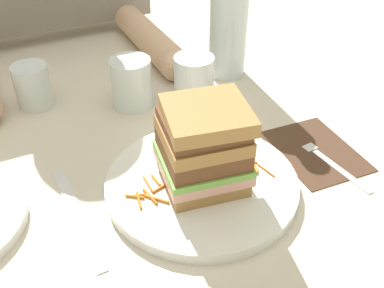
{
  "coord_description": "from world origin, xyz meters",
  "views": [
    {
      "loc": [
        -0.21,
        -0.42,
        0.43
      ],
      "look_at": [
        0.01,
        0.02,
        0.06
      ],
      "focal_mm": 42.58,
      "sensor_mm": 36.0,
      "label": 1
    }
  ],
  "objects": [
    {
      "name": "carrot_shred_3",
      "position": [
        -0.07,
        -0.0,
        0.02
      ],
      "size": [
        0.03,
        0.01,
        0.0
      ],
      "primitive_type": "cylinder",
      "rotation": [
        0.0,
        1.57,
        5.92
      ],
      "color": "orange",
      "rests_on": "main_plate"
    },
    {
      "name": "carrot_shred_7",
      "position": [
        -0.06,
        -0.02,
        0.02
      ],
      "size": [
        0.03,
        0.03,
        0.0
      ],
      "primitive_type": "cylinder",
      "rotation": [
        0.0,
        1.57,
        2.3
      ],
      "color": "orange",
      "rests_on": "main_plate"
    },
    {
      "name": "carrot_shred_2",
      "position": [
        -0.05,
        0.0,
        0.02
      ],
      "size": [
        0.02,
        0.01,
        0.0
      ],
      "primitive_type": "cylinder",
      "rotation": [
        0.0,
        1.57,
        0.27
      ],
      "color": "orange",
      "rests_on": "main_plate"
    },
    {
      "name": "carrot_shred_0",
      "position": [
        -0.08,
        -0.01,
        0.02
      ],
      "size": [
        0.01,
        0.03,
        0.0
      ],
      "primitive_type": "cylinder",
      "rotation": [
        0.0,
        1.57,
        1.38
      ],
      "color": "orange",
      "rests_on": "main_plate"
    },
    {
      "name": "carrot_shred_8",
      "position": [
        0.09,
        -0.02,
        0.02
      ],
      "size": [
        0.02,
        0.03,
        0.0
      ],
      "primitive_type": "cylinder",
      "rotation": [
        0.0,
        1.57,
        2.06
      ],
      "color": "orange",
      "rests_on": "main_plate"
    },
    {
      "name": "carrot_shred_13",
      "position": [
        0.08,
        -0.01,
        0.02
      ],
      "size": [
        0.02,
        0.02,
        0.0
      ],
      "primitive_type": "cylinder",
      "rotation": [
        0.0,
        1.57,
        0.67
      ],
      "color": "orange",
      "rests_on": "main_plate"
    },
    {
      "name": "carrot_shred_6",
      "position": [
        -0.06,
        0.02,
        0.02
      ],
      "size": [
        0.0,
        0.03,
        0.0
      ],
      "primitive_type": "cylinder",
      "rotation": [
        0.0,
        1.57,
        1.55
      ],
      "color": "orange",
      "rests_on": "main_plate"
    },
    {
      "name": "juice_glass",
      "position": [
        0.11,
        0.21,
        0.04
      ],
      "size": [
        0.07,
        0.07,
        0.08
      ],
      "color": "white",
      "rests_on": "ground_plane"
    },
    {
      "name": "carrot_shred_4",
      "position": [
        -0.04,
        0.02,
        0.02
      ],
      "size": [
        0.01,
        0.02,
        0.0
      ],
      "primitive_type": "cylinder",
      "rotation": [
        0.0,
        1.57,
        1.65
      ],
      "color": "orange",
      "rests_on": "main_plate"
    },
    {
      "name": "ground_plane",
      "position": [
        0.0,
        0.0,
        0.0
      ],
      "size": [
        3.0,
        3.0,
        0.0
      ],
      "primitive_type": "plane",
      "color": "beige"
    },
    {
      "name": "fork",
      "position": [
        0.21,
        -0.03,
        0.0
      ],
      "size": [
        0.03,
        0.17,
        0.0
      ],
      "color": "silver",
      "rests_on": "napkin_dark"
    },
    {
      "name": "main_plate",
      "position": [
        0.01,
        -0.01,
        0.01
      ],
      "size": [
        0.26,
        0.26,
        0.02
      ],
      "primitive_type": "cylinder",
      "color": "white",
      "rests_on": "ground_plane"
    },
    {
      "name": "empty_tumbler_1",
      "position": [
        -0.15,
        0.32,
        0.04
      ],
      "size": [
        0.06,
        0.06,
        0.08
      ],
      "primitive_type": "cylinder",
      "color": "silver",
      "rests_on": "ground_plane"
    },
    {
      "name": "empty_tumbler_0",
      "position": [
        0.01,
        0.24,
        0.04
      ],
      "size": [
        0.07,
        0.07,
        0.09
      ],
      "primitive_type": "cylinder",
      "color": "silver",
      "rests_on": "ground_plane"
    },
    {
      "name": "carrot_shred_9",
      "position": [
        0.09,
        -0.0,
        0.02
      ],
      "size": [
        0.02,
        0.03,
        0.0
      ],
      "primitive_type": "cylinder",
      "rotation": [
        0.0,
        1.57,
        5.35
      ],
      "color": "orange",
      "rests_on": "main_plate"
    },
    {
      "name": "sandwich",
      "position": [
        0.01,
        -0.01,
        0.07
      ],
      "size": [
        0.13,
        0.13,
        0.12
      ],
      "color": "#A87A42",
      "rests_on": "main_plate"
    },
    {
      "name": "carrot_shred_1",
      "position": [
        -0.06,
        -0.01,
        0.02
      ],
      "size": [
        0.01,
        0.03,
        0.0
      ],
      "primitive_type": "cylinder",
      "rotation": [
        0.0,
        1.57,
        1.73
      ],
      "color": "orange",
      "rests_on": "main_plate"
    },
    {
      "name": "carrot_shred_14",
      "position": [
        0.09,
        -0.02,
        0.02
      ],
      "size": [
        0.01,
        0.03,
        0.0
      ],
      "primitive_type": "cylinder",
      "rotation": [
        0.0,
        1.57,
        4.37
      ],
      "color": "orange",
      "rests_on": "main_plate"
    },
    {
      "name": "carrot_shred_12",
      "position": [
        0.09,
        -0.01,
        0.02
      ],
      "size": [
        0.01,
        0.03,
        0.0
      ],
      "primitive_type": "cylinder",
      "rotation": [
        0.0,
        1.57,
        4.81
      ],
      "color": "orange",
      "rests_on": "main_plate"
    },
    {
      "name": "carrot_shred_5",
      "position": [
        -0.08,
        0.0,
        0.02
      ],
      "size": [
        0.02,
        0.02,
        0.0
      ],
      "primitive_type": "cylinder",
      "rotation": [
        0.0,
        1.57,
        2.5
      ],
      "color": "orange",
      "rests_on": "main_plate"
    },
    {
      "name": "knife",
      "position": [
        -0.15,
        0.01,
        0.0
      ],
      "size": [
        0.02,
        0.2,
        0.0
      ],
      "color": "silver",
      "rests_on": "ground_plane"
    },
    {
      "name": "carrot_shred_11",
      "position": [
        0.1,
        -0.03,
        0.02
      ],
      "size": [
        0.01,
        0.03,
        0.0
      ],
      "primitive_type": "cylinder",
      "rotation": [
        0.0,
        1.57,
        4.9
      ],
      "color": "orange",
      "rests_on": "main_plate"
    },
    {
      "name": "carrot_shred_10",
      "position": [
        0.07,
        -0.01,
        0.02
      ],
      "size": [
        0.01,
        0.03,
        0.0
      ],
      "primitive_type": "cylinder",
      "rotation": [
        0.0,
        1.57,
        4.54
      ],
      "color": "orange",
      "rests_on": "main_plate"
    },
    {
      "name": "water_bottle",
      "position": [
        0.21,
        0.27,
        0.14
      ],
      "size": [
        0.07,
        0.07,
        0.31
      ],
      "color": "silver",
      "rests_on": "ground_plane"
    },
    {
      "name": "napkin_dark",
      "position": [
        0.21,
        -0.01,
        0.0
      ],
      "size": [
        0.12,
        0.16,
        0.0
      ],
      "primitive_type": "cube",
      "rotation": [
        0.0,
        0.0,
        -0.06
      ],
      "color": "#4C3323",
      "rests_on": "ground_plane"
    }
  ]
}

